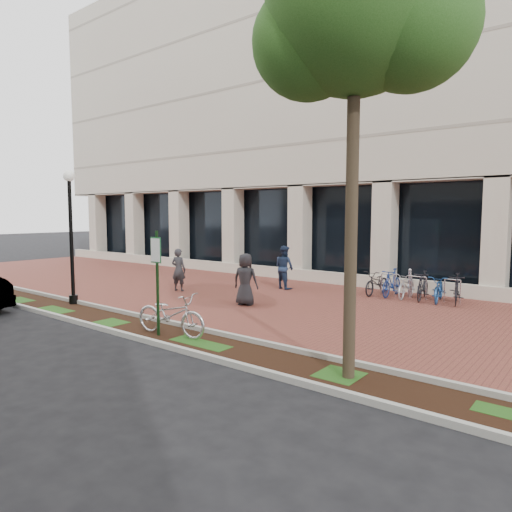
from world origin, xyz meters
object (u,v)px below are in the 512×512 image
Objects in this scene: lamppost at (71,229)px; pedestrian_mid at (284,267)px; bike_rack_cluster at (414,286)px; bollard at (410,283)px; locked_bicycle at (171,314)px; street_tree at (359,15)px; pedestrian_right at (245,279)px; pedestrian_left at (179,270)px; parking_sign at (157,270)px.

pedestrian_mid is (3.71, 6.79, -1.60)m from lamppost.
lamppost is 2.54× the size of pedestrian_mid.
lamppost reaches higher than bike_rack_cluster.
bike_rack_cluster is (0.23, -0.23, -0.05)m from bollard.
locked_bicycle is 7.64m from pedestrian_mid.
pedestrian_right is (-5.70, 3.88, -5.45)m from street_tree.
street_tree is at bearing 128.74° from pedestrian_right.
bollard is (7.42, 4.18, -0.29)m from pedestrian_left.
lamppost is 5.87m from locked_bicycle.
bollard is (-2.00, 8.54, -5.77)m from street_tree.
bollard is at bearing 68.13° from parking_sign.
locked_bicycle is at bearing -113.16° from bike_rack_cluster.
lamppost is 11.68m from bollard.
street_tree is at bearing -76.80° from bollard.
street_tree reaches higher than lamppost.
parking_sign is 7.81m from pedestrian_mid.
bollard is at bearing 131.45° from bike_rack_cluster.
parking_sign reaches higher than pedestrian_left.
lamppost is at bearing 19.28° from pedestrian_right.
bollard is (3.70, 4.67, -0.32)m from pedestrian_right.
parking_sign is 0.73× the size of bike_rack_cluster.
pedestrian_mid is at bearing -149.57° from pedestrian_left.
lamppost is at bearing -135.83° from bollard.
locked_bicycle is 1.20× the size of pedestrian_right.
bollard is 0.33m from bike_rack_cluster.
lamppost is (-5.26, 0.83, 0.84)m from parking_sign.
lamppost is 2.65× the size of pedestrian_left.
parking_sign is 9.28m from bike_rack_cluster.
pedestrian_left is at bearing 130.22° from parking_sign.
street_tree reaches higher than locked_bicycle.
pedestrian_left is at bearing 77.65° from lamppost.
street_tree reaches higher than pedestrian_right.
locked_bicycle is 1.24× the size of pedestrian_left.
pedestrian_mid is 4.90m from bike_rack_cluster.
bike_rack_cluster is at bearing -148.59° from pedestrian_right.
pedestrian_mid is at bearing -164.83° from bollard.
bike_rack_cluster is at bearing 102.03° from street_tree.
parking_sign reaches higher than bollard.
pedestrian_left is at bearing -150.62° from bollard.
pedestrian_mid is 3.54m from pedestrian_right.
bike_rack_cluster is (3.93, 4.43, -0.37)m from pedestrian_right.
pedestrian_left is (-4.67, 4.48, 0.29)m from locked_bicycle.
lamppost is 7.90m from pedestrian_mid.
street_tree is 2.30× the size of bike_rack_cluster.
locked_bicycle is at bearing 120.93° from pedestrian_left.
parking_sign reaches higher than pedestrian_right.
bollard is 0.30× the size of bike_rack_cluster.
parking_sign is at bearing 82.44° from pedestrian_right.
street_tree reaches higher than pedestrian_left.
street_tree is at bearing -81.65° from bike_rack_cluster.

